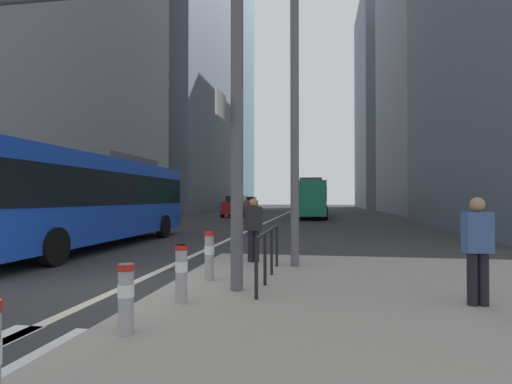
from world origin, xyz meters
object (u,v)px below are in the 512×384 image
(car_oncoming_mid, at_px, (250,203))
(car_receding_near, at_px, (309,203))
(car_oncoming_far, at_px, (236,206))
(city_bus_blue_oncoming, at_px, (92,196))
(street_lamp_post, at_px, (295,49))
(traffic_signal_gantry, at_px, (114,68))
(city_bus_red_receding, at_px, (312,197))
(bollard_back, at_px, (209,253))
(pedestrian_waiting, at_px, (253,227))
(bollard_left, at_px, (126,295))
(bollard_right, at_px, (181,270))
(pedestrian_walking, at_px, (478,246))
(car_receding_far, at_px, (308,204))

(car_oncoming_mid, xyz_separation_m, car_receding_near, (8.76, 1.43, -0.00))
(car_oncoming_far, bearing_deg, city_bus_blue_oncoming, -90.90)
(car_oncoming_mid, height_order, street_lamp_post, street_lamp_post)
(car_oncoming_mid, bearing_deg, traffic_signal_gantry, -82.89)
(city_bus_red_receding, distance_m, bollard_back, 28.65)
(street_lamp_post, bearing_deg, pedestrian_waiting, 154.32)
(car_receding_near, relative_size, street_lamp_post, 0.53)
(car_oncoming_far, relative_size, bollard_back, 4.30)
(car_receding_near, distance_m, bollard_left, 57.70)
(pedestrian_waiting, bearing_deg, city_bus_blue_oncoming, 153.29)
(traffic_signal_gantry, distance_m, bollard_back, 3.89)
(car_receding_near, bearing_deg, street_lamp_post, -88.80)
(city_bus_red_receding, bearing_deg, bollard_right, -92.72)
(city_bus_red_receding, relative_size, car_oncoming_mid, 2.56)
(street_lamp_post, relative_size, bollard_right, 9.10)
(car_receding_near, height_order, traffic_signal_gantry, traffic_signal_gantry)
(car_oncoming_mid, height_order, bollard_left, car_oncoming_mid)
(car_oncoming_mid, relative_size, pedestrian_waiting, 2.73)
(city_bus_blue_oncoming, relative_size, car_oncoming_mid, 2.73)
(traffic_signal_gantry, bearing_deg, city_bus_red_receding, 84.05)
(bollard_back, bearing_deg, pedestrian_walking, -14.81)
(car_receding_far, height_order, street_lamp_post, street_lamp_post)
(city_bus_red_receding, height_order, car_receding_near, city_bus_red_receding)
(pedestrian_walking, bearing_deg, car_oncoming_far, 108.31)
(car_oncoming_mid, bearing_deg, street_lamp_post, -79.10)
(city_bus_blue_oncoming, relative_size, car_receding_near, 2.79)
(pedestrian_waiting, bearing_deg, car_oncoming_far, 102.70)
(city_bus_red_receding, height_order, pedestrian_waiting, city_bus_red_receding)
(street_lamp_post, distance_m, pedestrian_waiting, 4.42)
(city_bus_blue_oncoming, height_order, bollard_back, city_bus_blue_oncoming)
(city_bus_blue_oncoming, height_order, car_receding_far, city_bus_blue_oncoming)
(car_oncoming_mid, relative_size, bollard_right, 4.93)
(car_oncoming_mid, xyz_separation_m, pedestrian_walking, (12.76, -54.28, 0.05))
(car_receding_near, relative_size, bollard_back, 4.51)
(car_oncoming_far, relative_size, pedestrian_walking, 2.52)
(city_bus_red_receding, bearing_deg, street_lamp_post, -89.83)
(car_oncoming_mid, height_order, car_receding_far, same)
(city_bus_blue_oncoming, height_order, pedestrian_walking, city_bus_blue_oncoming)
(traffic_signal_gantry, bearing_deg, car_oncoming_far, 97.48)
(car_oncoming_far, distance_m, traffic_signal_gantry, 30.02)
(car_oncoming_far, relative_size, pedestrian_waiting, 2.55)
(car_oncoming_mid, distance_m, pedestrian_waiting, 51.45)
(traffic_signal_gantry, bearing_deg, pedestrian_waiting, 56.79)
(car_oncoming_far, distance_m, pedestrian_walking, 31.61)
(traffic_signal_gantry, distance_m, street_lamp_post, 4.26)
(bollard_left, relative_size, pedestrian_walking, 0.51)
(traffic_signal_gantry, distance_m, bollard_left, 4.52)
(car_oncoming_mid, height_order, bollard_right, car_oncoming_mid)
(car_oncoming_mid, xyz_separation_m, traffic_signal_gantry, (6.72, -53.86, 3.15))
(car_oncoming_far, relative_size, bollard_right, 4.62)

